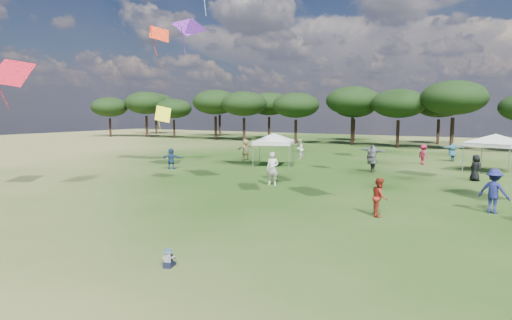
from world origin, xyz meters
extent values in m
plane|color=#294A16|center=(0.00, 0.00, 0.00)|extent=(140.00, 140.00, 0.00)
cylinder|color=black|center=(-49.10, 43.01, 1.55)|extent=(0.35, 0.35, 3.09)
ellipsoid|color=black|center=(-49.10, 43.01, 4.95)|extent=(6.01, 6.01, 3.24)
cylinder|color=black|center=(-42.82, 45.10, 1.76)|extent=(0.40, 0.40, 3.51)
ellipsoid|color=black|center=(-42.82, 45.10, 5.62)|extent=(6.82, 6.82, 3.68)
cylinder|color=black|center=(-36.96, 45.10, 1.46)|extent=(0.33, 0.33, 2.92)
ellipsoid|color=black|center=(-36.96, 45.10, 4.67)|extent=(5.67, 5.67, 3.06)
cylinder|color=black|center=(-29.06, 45.29, 1.75)|extent=(0.40, 0.40, 3.49)
ellipsoid|color=black|center=(-29.06, 45.29, 5.59)|extent=(6.79, 6.79, 3.66)
cylinder|color=black|center=(-23.92, 45.02, 1.66)|extent=(0.38, 0.38, 3.32)
ellipsoid|color=black|center=(-23.92, 45.02, 5.31)|extent=(6.44, 6.44, 3.47)
cylinder|color=black|center=(-15.51, 44.30, 1.57)|extent=(0.36, 0.36, 3.14)
ellipsoid|color=black|center=(-15.51, 44.30, 5.03)|extent=(6.11, 6.11, 3.29)
cylinder|color=black|center=(-8.39, 45.81, 1.73)|extent=(0.40, 0.40, 3.46)
ellipsoid|color=black|center=(-8.39, 45.81, 5.54)|extent=(6.73, 6.73, 3.63)
cylinder|color=black|center=(-2.58, 44.63, 1.61)|extent=(0.37, 0.37, 3.21)
ellipsoid|color=black|center=(-2.58, 44.63, 5.14)|extent=(6.24, 6.24, 3.36)
cylinder|color=black|center=(3.26, 44.18, 1.78)|extent=(0.41, 0.41, 3.56)
ellipsoid|color=black|center=(3.26, 44.18, 5.69)|extent=(6.91, 6.91, 3.73)
cylinder|color=black|center=(-48.93, 53.79, 1.78)|extent=(0.41, 0.41, 3.56)
ellipsoid|color=black|center=(-48.93, 53.79, 5.70)|extent=(6.92, 6.92, 3.73)
cylinder|color=black|center=(-34.09, 53.56, 1.81)|extent=(0.41, 0.41, 3.62)
ellipsoid|color=black|center=(-34.09, 53.56, 5.80)|extent=(7.03, 7.03, 3.79)
cylinder|color=black|center=(-23.40, 51.57, 1.68)|extent=(0.39, 0.39, 3.37)
ellipsoid|color=black|center=(-23.40, 51.57, 5.39)|extent=(6.54, 6.54, 3.53)
cylinder|color=black|center=(-10.52, 53.31, 1.56)|extent=(0.36, 0.36, 3.11)
ellipsoid|color=black|center=(-10.52, 53.31, 4.98)|extent=(6.05, 6.05, 3.26)
cylinder|color=black|center=(0.83, 52.52, 1.60)|extent=(0.37, 0.37, 3.20)
ellipsoid|color=black|center=(0.83, 52.52, 5.12)|extent=(6.21, 6.21, 3.35)
cylinder|color=gray|center=(-7.93, 20.37, 0.94)|extent=(0.06, 0.06, 1.88)
cylinder|color=gray|center=(-5.37, 21.24, 0.94)|extent=(0.06, 0.06, 1.88)
cylinder|color=gray|center=(-8.80, 22.94, 0.94)|extent=(0.06, 0.06, 1.88)
cylinder|color=gray|center=(-6.24, 23.80, 0.94)|extent=(0.06, 0.06, 1.88)
cube|color=silver|center=(-7.08, 22.09, 1.83)|extent=(3.63, 3.63, 0.25)
pyramid|color=silver|center=(-7.08, 22.09, 2.56)|extent=(5.53, 5.53, 0.60)
cylinder|color=gray|center=(5.79, 25.91, 1.00)|extent=(0.06, 0.06, 2.00)
cylinder|color=gray|center=(8.55, 24.89, 1.00)|extent=(0.06, 0.06, 2.00)
cylinder|color=gray|center=(6.81, 28.67, 1.00)|extent=(0.06, 0.06, 2.00)
cube|color=silver|center=(7.68, 26.78, 1.95)|extent=(3.99, 3.99, 0.25)
pyramid|color=silver|center=(7.68, 26.78, 2.68)|extent=(5.93, 5.93, 0.60)
cube|color=black|center=(0.47, 1.61, 0.08)|extent=(0.27, 0.27, 0.17)
cube|color=black|center=(0.35, 1.73, 0.04)|extent=(0.14, 0.21, 0.09)
cube|color=black|center=(0.49, 1.78, 0.04)|extent=(0.14, 0.21, 0.09)
cube|color=white|center=(0.47, 1.61, 0.26)|extent=(0.24, 0.21, 0.22)
cylinder|color=white|center=(0.33, 1.62, 0.26)|extent=(0.13, 0.22, 0.13)
cylinder|color=white|center=(0.58, 1.70, 0.26)|extent=(0.13, 0.22, 0.13)
sphere|color=#E0B293|center=(0.47, 1.61, 0.41)|extent=(0.15, 0.15, 0.15)
cone|color=teal|center=(0.47, 1.61, 0.45)|extent=(0.24, 0.24, 0.02)
cylinder|color=teal|center=(0.47, 1.61, 0.48)|extent=(0.16, 0.16, 0.06)
imported|color=#9F9157|center=(-11.03, 24.43, 0.96)|extent=(1.68, 1.63, 1.92)
imported|color=#A11A39|center=(2.72, 28.98, 0.80)|extent=(1.17, 1.15, 1.61)
imported|color=#45464A|center=(0.32, 22.68, 0.97)|extent=(2.40, 1.69, 1.93)
imported|color=navy|center=(-12.85, 16.92, 0.78)|extent=(1.51, 1.07, 1.57)
imported|color=beige|center=(-3.19, 14.54, 0.95)|extent=(0.79, 0.62, 1.91)
imported|color=black|center=(6.78, 22.05, 0.80)|extent=(0.92, 0.91, 1.61)
imported|color=maroon|center=(3.96, 10.28, 0.78)|extent=(0.76, 0.88, 1.56)
imported|color=white|center=(-7.60, 28.06, 0.88)|extent=(0.76, 0.92, 1.76)
imported|color=navy|center=(7.92, 13.14, 0.93)|extent=(1.36, 1.04, 1.87)
imported|color=#24516D|center=(4.46, 32.60, 0.78)|extent=(1.81, 1.65, 1.57)
plane|color=#FF3715|center=(-13.62, 16.82, 9.74)|extent=(2.05, 2.43, 1.48)
plane|color=#FEFF1A|center=(-16.50, 20.16, 4.00)|extent=(1.58, 1.96, 1.53)
plane|color=red|center=(-13.21, 5.74, 6.13)|extent=(2.41, 2.59, 1.59)
plane|color=#692594|center=(-9.41, 14.98, 9.52)|extent=(2.50, 2.13, 1.63)
camera|label=1|loc=(8.13, -6.87, 4.20)|focal=30.00mm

